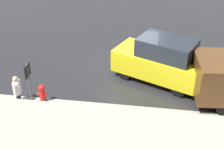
{
  "coord_description": "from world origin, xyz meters",
  "views": [
    {
      "loc": [
        -1.01,
        12.56,
        7.51
      ],
      "look_at": [
        0.54,
        1.79,
        0.9
      ],
      "focal_mm": 50.0,
      "sensor_mm": 36.0,
      "label": 1
    }
  ],
  "objects_px": {
    "pedestrian": "(17,88)",
    "fire_hydrant": "(42,94)",
    "moving_hatchback": "(161,60)",
    "sign_post": "(30,85)"
  },
  "relations": [
    {
      "from": "pedestrian",
      "to": "fire_hydrant",
      "type": "bearing_deg",
      "value": -169.85
    },
    {
      "from": "moving_hatchback",
      "to": "pedestrian",
      "type": "bearing_deg",
      "value": 24.2
    },
    {
      "from": "sign_post",
      "to": "pedestrian",
      "type": "bearing_deg",
      "value": -43.97
    },
    {
      "from": "moving_hatchback",
      "to": "pedestrian",
      "type": "height_order",
      "value": "moving_hatchback"
    },
    {
      "from": "pedestrian",
      "to": "sign_post",
      "type": "relative_size",
      "value": 0.51
    },
    {
      "from": "fire_hydrant",
      "to": "pedestrian",
      "type": "bearing_deg",
      "value": 10.15
    },
    {
      "from": "fire_hydrant",
      "to": "moving_hatchback",
      "type": "bearing_deg",
      "value": -153.22
    },
    {
      "from": "fire_hydrant",
      "to": "pedestrian",
      "type": "height_order",
      "value": "pedestrian"
    },
    {
      "from": "fire_hydrant",
      "to": "sign_post",
      "type": "relative_size",
      "value": 0.33
    },
    {
      "from": "fire_hydrant",
      "to": "pedestrian",
      "type": "xyz_separation_m",
      "value": [
        0.95,
        0.17,
        0.28
      ]
    }
  ]
}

